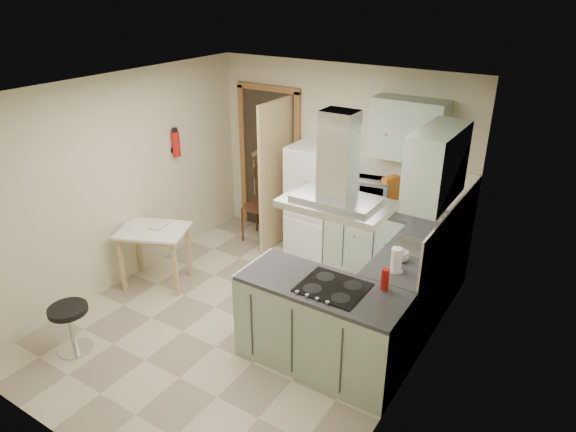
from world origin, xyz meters
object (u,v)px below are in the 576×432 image
Objects in this scene: fridge at (314,200)px; stool at (72,329)px; bentwood_chair at (260,206)px; drop_leaf_table at (156,256)px; peninsula at (322,326)px; extractor_hood at (336,204)px; microwave at (370,190)px.

stool is at bearing -107.27° from fridge.
stool is (-0.16, -3.02, -0.26)m from bentwood_chair.
stool is (-0.97, -3.13, -0.49)m from fridge.
peninsula is at bearing -28.19° from drop_leaf_table.
extractor_hood reaches higher than microwave.
microwave is (0.76, 0.06, 0.29)m from fridge.
fridge is 2.99× the size of microwave.
fridge is at bearing 123.79° from extractor_hood.
peninsula reaches higher than stool.
drop_leaf_table is 1.53× the size of stool.
bentwood_chair is at bearing 86.98° from stool.
stool is at bearing -153.45° from extractor_hood.
extractor_hood reaches higher than bentwood_chair.
microwave is (-0.47, 2.04, 0.59)m from peninsula.
drop_leaf_table is at bearing -123.95° from fridge.
microwave is at bearing 102.96° from peninsula.
peninsula is 3.04× the size of stool.
fridge reaches higher than microwave.
extractor_hood is 2.22m from microwave.
stool is (-2.30, -1.15, -1.46)m from extractor_hood.
extractor_hood reaches higher than fridge.
bentwood_chair is (-2.14, 1.87, -1.20)m from extractor_hood.
stool is at bearing -129.64° from microwave.
fridge is 2.94× the size of stool.
stool is at bearing -152.41° from peninsula.
peninsula is (1.22, -1.98, -0.30)m from fridge.
stool is 1.02× the size of microwave.
fridge reaches higher than peninsula.
drop_leaf_table is 1.70m from bentwood_chair.
peninsula is 2.49m from stool.
fridge is 0.81m from microwave.
bentwood_chair is 2.06× the size of microwave.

